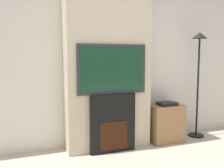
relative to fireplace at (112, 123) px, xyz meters
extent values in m
cube|color=silver|center=(0.00, 0.40, 0.94)|extent=(6.00, 0.06, 2.70)
cube|color=beige|center=(0.00, 0.19, 0.94)|extent=(1.24, 0.37, 2.70)
cube|color=black|center=(0.00, 0.00, 0.00)|extent=(0.66, 0.14, 0.83)
cube|color=#33160A|center=(0.00, -0.07, -0.16)|extent=(0.41, 0.01, 0.40)
cube|color=#2D2D33|center=(0.00, 0.00, 0.76)|extent=(1.00, 0.06, 0.69)
cube|color=#143823|center=(0.00, -0.03, 0.76)|extent=(0.92, 0.01, 0.60)
cylinder|color=black|center=(1.58, 0.12, -0.40)|extent=(0.26, 0.26, 0.03)
cylinder|color=black|center=(1.58, 0.12, 0.42)|extent=(0.03, 0.03, 1.62)
cone|color=black|center=(1.58, 0.12, 1.28)|extent=(0.25, 0.25, 0.10)
cube|color=#997047|center=(0.95, 0.10, -0.12)|extent=(0.53, 0.36, 0.59)
cube|color=black|center=(0.95, 0.06, 0.20)|extent=(0.29, 0.20, 0.05)
camera|label=1|loc=(-1.24, -3.21, 0.94)|focal=40.00mm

